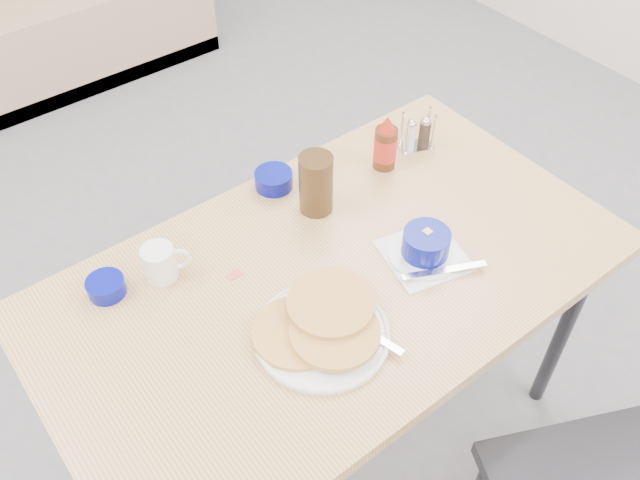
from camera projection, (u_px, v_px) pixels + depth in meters
booth_bench at (9, 18)px, 3.30m from camera, size 1.90×0.56×1.22m
dining_table at (333, 289)px, 1.66m from camera, size 1.40×0.80×0.76m
pancake_plate at (322, 328)px, 1.47m from camera, size 0.30×0.30×0.05m
coffee_mug at (161, 262)px, 1.57m from camera, size 0.11×0.08×0.09m
grits_setting at (426, 247)px, 1.62m from camera, size 0.23×0.24×0.08m
creamer_bowl at (106, 287)px, 1.55m from camera, size 0.09×0.09×0.04m
butter_bowl at (274, 180)px, 1.81m from camera, size 0.10×0.10×0.05m
amber_tumbler at (316, 184)px, 1.71m from camera, size 0.11×0.11×0.17m
condiment_caddy at (417, 136)px, 1.91m from camera, size 0.11×0.08×0.11m
syrup_bottle at (385, 145)px, 1.83m from camera, size 0.06×0.06×0.17m
sugar_wrapper at (235, 274)px, 1.61m from camera, size 0.04×0.02×0.00m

